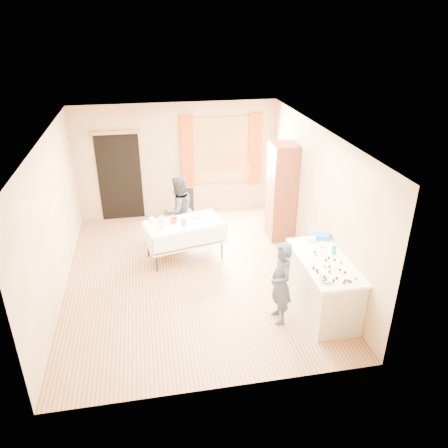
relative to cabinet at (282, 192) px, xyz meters
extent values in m
cube|color=#9E7047|center=(-1.99, -1.19, -1.02)|extent=(4.50, 5.50, 0.02)
cube|color=white|center=(-1.99, -1.19, 1.60)|extent=(4.50, 5.50, 0.02)
cube|color=tan|center=(-1.99, 1.57, 0.29)|extent=(4.50, 0.02, 2.60)
cube|color=tan|center=(-1.99, -3.95, 0.29)|extent=(4.50, 0.02, 2.60)
cube|color=tan|center=(-4.25, -1.19, 0.29)|extent=(0.02, 5.50, 2.60)
cube|color=tan|center=(0.27, -1.19, 0.29)|extent=(0.02, 5.50, 2.60)
cube|color=olive|center=(-0.99, 1.53, 0.49)|extent=(1.32, 0.06, 1.52)
cube|color=white|center=(-0.99, 1.52, 0.49)|extent=(1.20, 0.02, 1.40)
cube|color=#AE3F0D|center=(-1.77, 1.48, 0.49)|extent=(0.28, 0.06, 1.65)
cube|color=#AE3F0D|center=(-0.21, 1.48, 0.49)|extent=(0.28, 0.06, 1.65)
cube|color=black|center=(-3.29, 1.54, -0.01)|extent=(0.95, 0.04, 2.00)
cube|color=olive|center=(-3.29, 1.51, 1.01)|extent=(1.05, 0.06, 0.08)
cube|color=brown|center=(0.00, 0.00, 0.00)|extent=(0.50, 0.60, 2.02)
cube|color=#B8B39A|center=(-0.10, -2.59, -0.58)|extent=(0.69, 1.53, 0.86)
cube|color=white|center=(-0.10, -2.59, -0.12)|extent=(0.75, 1.59, 0.04)
cube|color=white|center=(-2.07, -0.53, -0.28)|extent=(1.56, 1.03, 0.04)
cube|color=black|center=(-1.97, 0.53, -0.58)|extent=(0.46, 0.46, 0.06)
cube|color=black|center=(-1.94, 0.71, -0.32)|extent=(0.40, 0.11, 0.57)
imported|color=#242E42|center=(-0.84, -2.73, -0.35)|extent=(0.51, 0.36, 1.33)
imported|color=black|center=(-2.12, 0.11, -0.29)|extent=(1.17, 1.15, 1.43)
cylinder|color=#038246|center=(0.10, -2.43, -0.04)|extent=(0.07, 0.07, 0.12)
imported|color=white|center=(-0.34, -3.14, -0.08)|extent=(0.30, 0.30, 0.05)
cube|color=white|center=(-0.12, -1.99, -0.06)|extent=(0.17, 0.13, 0.08)
cube|color=blue|center=(0.09, -1.90, -0.06)|extent=(0.35, 0.30, 0.08)
cylinder|color=silver|center=(-2.50, -0.71, -0.15)|extent=(0.13, 0.13, 0.22)
imported|color=red|center=(-2.26, -0.54, -0.21)|extent=(0.23, 0.23, 0.11)
imported|color=red|center=(-2.09, -0.68, -0.20)|extent=(0.16, 0.16, 0.12)
imported|color=white|center=(-1.83, -0.35, -0.23)|extent=(0.35, 0.35, 0.06)
cube|color=white|center=(-1.57, -0.53, -0.25)|extent=(0.33, 0.28, 0.02)
imported|color=white|center=(-2.66, -0.47, -0.17)|extent=(0.14, 0.14, 0.18)
sphere|color=#3F2314|center=(0.09, -2.73, -0.08)|extent=(0.04, 0.04, 0.04)
sphere|color=black|center=(-0.34, -3.03, -0.08)|extent=(0.04, 0.04, 0.04)
sphere|color=black|center=(-0.06, -3.21, -0.08)|extent=(0.04, 0.04, 0.04)
sphere|color=black|center=(-0.34, -3.02, -0.08)|extent=(0.04, 0.04, 0.04)
sphere|color=black|center=(-0.02, -2.93, -0.08)|extent=(0.04, 0.04, 0.04)
sphere|color=black|center=(-0.10, -3.26, -0.08)|extent=(0.04, 0.04, 0.04)
sphere|color=#3F2314|center=(-0.03, -2.23, -0.08)|extent=(0.04, 0.04, 0.04)
sphere|color=black|center=(-0.16, -3.13, -0.08)|extent=(0.04, 0.04, 0.04)
sphere|color=black|center=(-0.04, -2.57, -0.08)|extent=(0.04, 0.04, 0.04)
sphere|color=black|center=(-0.38, -3.17, -0.08)|extent=(0.04, 0.04, 0.04)
sphere|color=black|center=(-0.23, -3.17, -0.08)|extent=(0.04, 0.04, 0.04)
sphere|color=black|center=(-0.19, -2.95, -0.08)|extent=(0.04, 0.04, 0.04)
sphere|color=#3F2314|center=(-0.20, -2.46, -0.08)|extent=(0.04, 0.04, 0.04)
sphere|color=black|center=(-0.38, -2.81, -0.08)|extent=(0.04, 0.04, 0.04)
sphere|color=black|center=(0.02, -3.01, -0.08)|extent=(0.04, 0.04, 0.04)
sphere|color=black|center=(-0.32, -3.07, -0.08)|extent=(0.04, 0.04, 0.04)
sphere|color=black|center=(-0.12, -2.63, -0.08)|extent=(0.04, 0.04, 0.04)
sphere|color=black|center=(-0.33, -3.13, -0.08)|extent=(0.04, 0.04, 0.04)
sphere|color=#3F2314|center=(-0.20, -2.80, -0.08)|extent=(0.04, 0.04, 0.04)
sphere|color=black|center=(0.02, -2.65, -0.08)|extent=(0.04, 0.04, 0.04)
sphere|color=black|center=(0.00, -3.25, -0.08)|extent=(0.04, 0.04, 0.04)
sphere|color=black|center=(-0.35, -2.87, -0.08)|extent=(0.04, 0.04, 0.04)
sphere|color=black|center=(-0.36, -2.93, -0.08)|extent=(0.04, 0.04, 0.04)
sphere|color=black|center=(-0.19, -2.35, -0.08)|extent=(0.04, 0.04, 0.04)
sphere|color=#3F2314|center=(0.11, -3.19, -0.08)|extent=(0.04, 0.04, 0.04)
sphere|color=black|center=(-0.02, -3.22, -0.08)|extent=(0.04, 0.04, 0.04)
sphere|color=black|center=(-0.13, -2.81, -0.08)|extent=(0.04, 0.04, 0.04)
camera|label=1|loc=(-2.69, -7.98, 3.31)|focal=35.00mm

